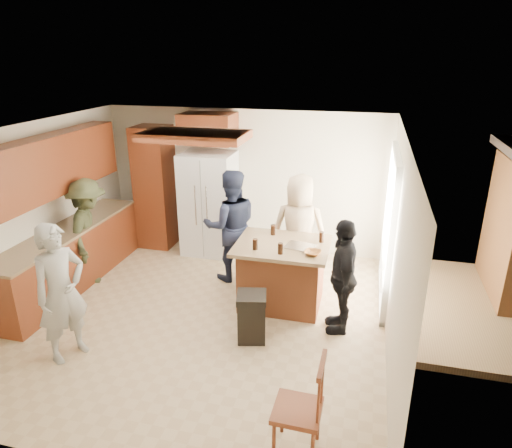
% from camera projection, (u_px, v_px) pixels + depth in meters
% --- Properties ---
extents(person_front_left, '(0.66, 0.74, 1.68)m').
position_uv_depth(person_front_left, '(61.00, 293.00, 5.18)').
color(person_front_left, gray).
rests_on(person_front_left, ground).
extents(person_behind_left, '(1.00, 0.83, 1.77)m').
position_uv_depth(person_behind_left, '(231.00, 226.00, 7.03)').
color(person_behind_left, '#1B2137').
rests_on(person_behind_left, ground).
extents(person_behind_right, '(0.85, 0.55, 1.74)m').
position_uv_depth(person_behind_right, '(299.00, 230.00, 6.90)').
color(person_behind_right, tan).
rests_on(person_behind_right, ground).
extents(person_side_right, '(0.57, 0.95, 1.52)m').
position_uv_depth(person_side_right, '(343.00, 276.00, 5.73)').
color(person_side_right, black).
rests_on(person_side_right, ground).
extents(person_counter, '(0.79, 1.16, 1.64)m').
position_uv_depth(person_counter, '(90.00, 231.00, 7.00)').
color(person_counter, '#343821').
rests_on(person_counter, ground).
extents(left_cabinetry, '(0.64, 3.00, 2.30)m').
position_uv_depth(left_cabinetry, '(63.00, 227.00, 6.80)').
color(left_cabinetry, maroon).
rests_on(left_cabinetry, ground).
extents(back_wall_units, '(1.80, 0.60, 2.45)m').
position_uv_depth(back_wall_units, '(168.00, 173.00, 8.07)').
color(back_wall_units, maroon).
rests_on(back_wall_units, ground).
extents(refrigerator, '(0.90, 0.76, 1.80)m').
position_uv_depth(refrigerator, '(209.00, 204.00, 7.99)').
color(refrigerator, white).
rests_on(refrigerator, ground).
extents(kitchen_island, '(1.28, 1.03, 0.93)m').
position_uv_depth(kitchen_island, '(282.00, 274.00, 6.42)').
color(kitchen_island, '#9C4B28').
rests_on(kitchen_island, ground).
extents(island_items, '(0.93, 0.71, 0.15)m').
position_uv_depth(island_items, '(297.00, 246.00, 6.10)').
color(island_items, silver).
rests_on(island_items, kitchen_island).
extents(trash_bin, '(0.43, 0.43, 0.63)m').
position_uv_depth(trash_bin, '(252.00, 316.00, 5.67)').
color(trash_bin, black).
rests_on(trash_bin, ground).
extents(spindle_chair, '(0.43, 0.43, 0.99)m').
position_uv_depth(spindle_chair, '(300.00, 410.00, 4.01)').
color(spindle_chair, maroon).
rests_on(spindle_chair, ground).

